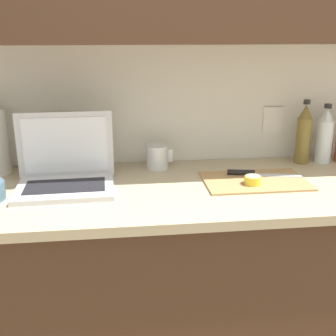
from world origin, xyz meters
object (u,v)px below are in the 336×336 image
measuring_cup (157,157)px  lemon_half_cut (253,180)px  knife (251,173)px  bottle_oil_tall (325,136)px  bottle_water_clear (304,135)px  laptop (65,170)px  cutting_board (255,181)px

measuring_cup → lemon_half_cut: bearing=-37.6°
knife → bottle_oil_tall: (0.38, 0.16, 0.10)m
bottle_water_clear → measuring_cup: (-0.65, -0.00, -0.08)m
laptop → bottle_water_clear: bottle_water_clear is taller
laptop → knife: 0.74m
knife → bottle_water_clear: (0.28, 0.16, 0.11)m
laptop → measuring_cup: 0.41m
cutting_board → laptop: bearing=176.8°
laptop → measuring_cup: size_ratio=3.27×
cutting_board → bottle_oil_tall: 0.46m
bottle_oil_tall → bottle_water_clear: size_ratio=0.93×
laptop → measuring_cup: bearing=24.2°
laptop → bottle_oil_tall: laptop is taller
laptop → lemon_half_cut: (0.71, -0.08, -0.04)m
laptop → bottle_water_clear: 1.04m
knife → measuring_cup: measuring_cup is taller
cutting_board → lemon_half_cut: bearing=-119.3°
bottle_water_clear → measuring_cup: size_ratio=2.51×
lemon_half_cut → measuring_cup: (-0.34, 0.26, 0.03)m
cutting_board → bottle_water_clear: 0.38m
bottle_oil_tall → cutting_board: bearing=-150.0°
lemon_half_cut → bottle_water_clear: bottle_water_clear is taller
lemon_half_cut → bottle_water_clear: size_ratio=0.22×
lemon_half_cut → bottle_water_clear: (0.31, 0.27, 0.11)m
lemon_half_cut → bottle_oil_tall: bottle_oil_tall is taller
knife → measuring_cup: bearing=167.3°
knife → bottle_oil_tall: size_ratio=1.13×
bottle_oil_tall → measuring_cup: (-0.75, -0.00, -0.07)m
cutting_board → measuring_cup: bearing=149.0°
cutting_board → knife: knife is taller
knife → cutting_board: bearing=-81.6°
laptop → measuring_cup: (0.37, 0.18, -0.01)m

